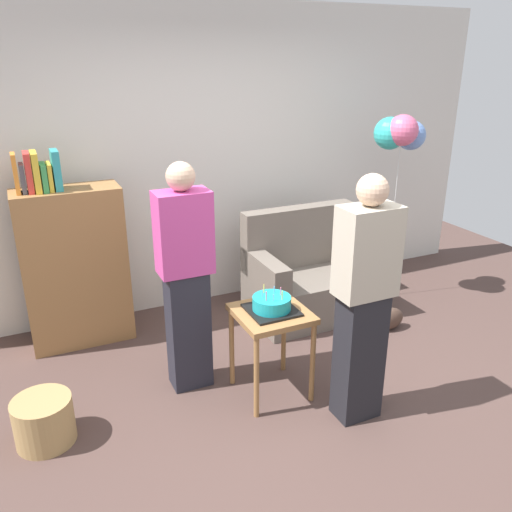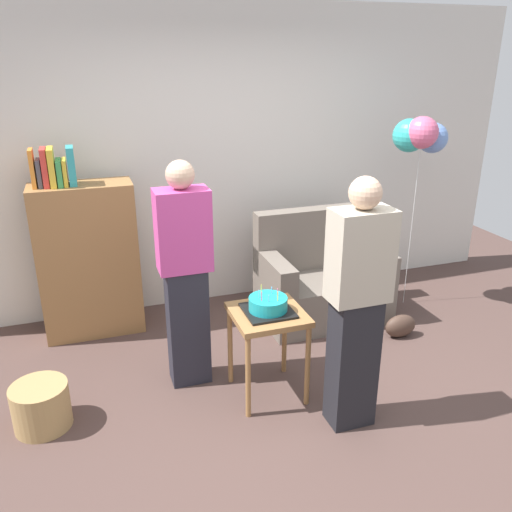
# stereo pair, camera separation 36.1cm
# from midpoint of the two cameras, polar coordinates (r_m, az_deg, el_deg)

# --- Properties ---
(ground_plane) EXTENTS (8.00, 8.00, 0.00)m
(ground_plane) POSITION_cam_midpoint_polar(r_m,az_deg,el_deg) (3.66, 7.62, -17.20)
(ground_plane) COLOR #4C3833
(wall_back) EXTENTS (6.00, 0.10, 2.70)m
(wall_back) POSITION_cam_midpoint_polar(r_m,az_deg,el_deg) (4.87, -2.34, 10.35)
(wall_back) COLOR silver
(wall_back) RESTS_ON ground_plane
(couch) EXTENTS (1.10, 0.70, 0.96)m
(couch) POSITION_cam_midpoint_polar(r_m,az_deg,el_deg) (4.80, 9.19, -2.70)
(couch) COLOR #6B6056
(couch) RESTS_ON ground_plane
(bookshelf) EXTENTS (0.80, 0.36, 1.60)m
(bookshelf) POSITION_cam_midpoint_polar(r_m,az_deg,el_deg) (4.51, -15.68, -0.20)
(bookshelf) COLOR olive
(bookshelf) RESTS_ON ground_plane
(side_table) EXTENTS (0.48, 0.48, 0.64)m
(side_table) POSITION_cam_midpoint_polar(r_m,az_deg,el_deg) (3.59, 4.21, -7.57)
(side_table) COLOR olive
(side_table) RESTS_ON ground_plane
(birthday_cake) EXTENTS (0.32, 0.32, 0.17)m
(birthday_cake) POSITION_cam_midpoint_polar(r_m,az_deg,el_deg) (3.52, 4.27, -5.42)
(birthday_cake) COLOR black
(birthday_cake) RESTS_ON side_table
(person_blowing_candles) EXTENTS (0.36, 0.22, 1.63)m
(person_blowing_candles) POSITION_cam_midpoint_polar(r_m,az_deg,el_deg) (3.61, -4.87, -2.18)
(person_blowing_candles) COLOR #23232D
(person_blowing_candles) RESTS_ON ground_plane
(person_holding_cake) EXTENTS (0.36, 0.22, 1.63)m
(person_holding_cake) POSITION_cam_midpoint_polar(r_m,az_deg,el_deg) (3.27, 14.04, -5.41)
(person_holding_cake) COLOR black
(person_holding_cake) RESTS_ON ground_plane
(wicker_basket) EXTENTS (0.36, 0.36, 0.30)m
(wicker_basket) POSITION_cam_midpoint_polar(r_m,az_deg,el_deg) (3.68, -19.68, -15.21)
(wicker_basket) COLOR #A88451
(wicker_basket) RESTS_ON ground_plane
(handbag) EXTENTS (0.28, 0.14, 0.20)m
(handbag) POSITION_cam_midpoint_polar(r_m,az_deg,el_deg) (4.70, 17.60, -7.31)
(handbag) COLOR #473328
(handbag) RESTS_ON ground_plane
(balloon_bunch) EXTENTS (0.52, 0.38, 1.77)m
(balloon_bunch) POSITION_cam_midpoint_polar(r_m,az_deg,el_deg) (4.89, 19.55, 12.24)
(balloon_bunch) COLOR silver
(balloon_bunch) RESTS_ON ground_plane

